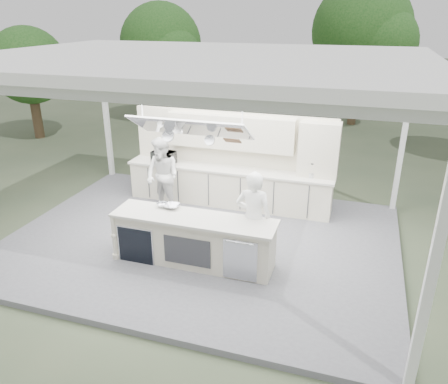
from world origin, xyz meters
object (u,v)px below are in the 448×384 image
(back_counter, at_px, (228,186))
(sous_chef, at_px, (163,176))
(demo_island, at_px, (193,240))
(head_chef, at_px, (253,218))

(back_counter, relative_size, sous_chef, 2.81)
(demo_island, bearing_deg, back_counter, 93.63)
(head_chef, height_order, sous_chef, head_chef)
(head_chef, relative_size, sous_chef, 1.02)
(head_chef, distance_m, sous_chef, 3.01)
(demo_island, height_order, head_chef, head_chef)
(demo_island, xyz_separation_m, sous_chef, (-1.50, 1.92, 0.43))
(back_counter, relative_size, head_chef, 2.76)
(demo_island, bearing_deg, sous_chef, 128.12)
(back_counter, bearing_deg, sous_chef, -145.96)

